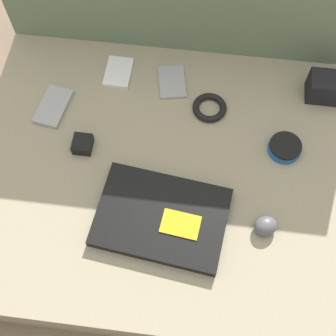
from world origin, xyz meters
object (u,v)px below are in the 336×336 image
at_px(laptop, 160,217).
at_px(speaker_puck, 285,148).
at_px(computer_mouse, 265,226).
at_px(phone_black, 118,72).
at_px(phone_small, 172,82).
at_px(camera_pouch, 328,87).
at_px(charger_brick, 83,144).
at_px(phone_silver, 53,106).

bearing_deg(laptop, speaker_puck, 44.42).
relative_size(computer_mouse, phone_black, 0.68).
relative_size(phone_small, camera_pouch, 1.11).
distance_m(computer_mouse, charger_brick, 0.50).
height_order(phone_black, camera_pouch, camera_pouch).
relative_size(phone_silver, phone_black, 1.29).
distance_m(laptop, charger_brick, 0.28).
distance_m(speaker_puck, camera_pouch, 0.21).
xyz_separation_m(speaker_puck, charger_brick, (-0.51, -0.05, 0.00)).
relative_size(laptop, phone_small, 2.77).
bearing_deg(phone_small, charger_brick, -142.95).
bearing_deg(phone_silver, computer_mouse, -15.75).
xyz_separation_m(phone_black, phone_small, (0.15, -0.01, -0.00)).
bearing_deg(phone_silver, speaker_puck, 4.63).
relative_size(phone_small, charger_brick, 2.29).
bearing_deg(laptop, computer_mouse, 8.34).
height_order(computer_mouse, phone_small, computer_mouse).
xyz_separation_m(phone_black, camera_pouch, (0.57, -0.00, 0.03)).
bearing_deg(phone_silver, phone_small, 31.06).
distance_m(laptop, camera_pouch, 0.57).
bearing_deg(charger_brick, camera_pouch, 20.99).
bearing_deg(charger_brick, phone_small, 48.34).
xyz_separation_m(computer_mouse, phone_black, (-0.42, 0.41, -0.01)).
bearing_deg(laptop, phone_black, 119.34).
relative_size(speaker_puck, phone_silver, 0.64).
height_order(phone_silver, charger_brick, charger_brick).
xyz_separation_m(phone_silver, phone_small, (0.31, 0.12, -0.00)).
bearing_deg(camera_pouch, phone_small, -178.69).
distance_m(computer_mouse, speaker_puck, 0.22).
bearing_deg(speaker_puck, camera_pouch, 59.80).
bearing_deg(laptop, phone_silver, 146.20).
bearing_deg(speaker_puck, charger_brick, -173.99).
distance_m(speaker_puck, phone_small, 0.36).
distance_m(phone_silver, phone_black, 0.20).
bearing_deg(camera_pouch, phone_black, 179.63).
bearing_deg(camera_pouch, phone_silver, -169.83).
bearing_deg(phone_silver, camera_pouch, 19.82).
distance_m(phone_black, phone_small, 0.15).
distance_m(phone_black, camera_pouch, 0.57).
xyz_separation_m(laptop, camera_pouch, (0.40, 0.41, 0.02)).
relative_size(phone_silver, phone_small, 1.12).
relative_size(laptop, phone_silver, 2.47).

